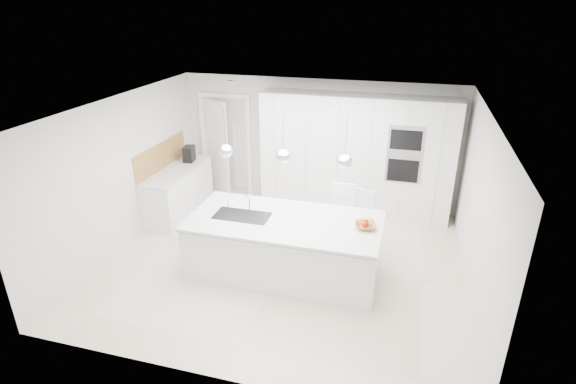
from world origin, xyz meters
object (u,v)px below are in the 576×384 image
(bar_stool_left, at_px, (341,221))
(bar_stool_right, at_px, (362,222))
(fruit_bowl, at_px, (365,226))
(espresso_machine, at_px, (189,154))
(island_base, at_px, (284,249))

(bar_stool_left, distance_m, bar_stool_right, 0.38)
(fruit_bowl, relative_size, espresso_machine, 0.97)
(fruit_bowl, relative_size, bar_stool_left, 0.25)
(bar_stool_left, bearing_deg, espresso_machine, 157.11)
(fruit_bowl, distance_m, bar_stool_right, 1.02)
(espresso_machine, distance_m, bar_stool_left, 3.49)
(island_base, xyz_separation_m, bar_stool_right, (1.05, 1.02, 0.09))
(island_base, bearing_deg, espresso_machine, 141.46)
(island_base, relative_size, fruit_bowl, 9.44)
(island_base, relative_size, espresso_machine, 9.20)
(island_base, bearing_deg, bar_stool_right, 44.18)
(espresso_machine, bearing_deg, bar_stool_left, -29.42)
(bar_stool_left, height_order, bar_stool_right, bar_stool_left)
(espresso_machine, height_order, bar_stool_right, espresso_machine)
(island_base, height_order, bar_stool_right, bar_stool_right)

